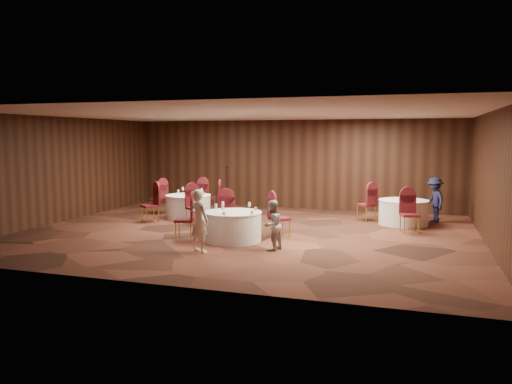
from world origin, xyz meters
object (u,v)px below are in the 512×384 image
(table_main, at_px, (233,226))
(woman_a, at_px, (199,221))
(man_c, at_px, (435,200))
(woman_b, at_px, (272,225))
(table_right, at_px, (403,212))
(table_left, at_px, (188,206))
(mic_stand, at_px, (227,198))

(table_main, bearing_deg, woman_a, -102.32)
(man_c, bearing_deg, woman_b, -60.54)
(table_right, distance_m, woman_a, 6.67)
(table_main, bearing_deg, table_right, 43.45)
(man_c, bearing_deg, table_right, -75.29)
(table_left, height_order, table_right, same)
(mic_stand, height_order, woman_b, mic_stand)
(table_right, bearing_deg, table_main, -136.55)
(table_left, xyz_separation_m, woman_a, (2.34, -4.28, 0.34))
(woman_a, distance_m, man_c, 7.79)
(table_left, height_order, woman_a, woman_a)
(table_right, distance_m, man_c, 1.19)
(table_main, height_order, table_left, same)
(table_left, relative_size, man_c, 1.05)
(woman_a, bearing_deg, table_right, -104.96)
(table_main, height_order, man_c, man_c)
(table_right, distance_m, mic_stand, 6.16)
(mic_stand, bearing_deg, man_c, -3.41)
(table_main, relative_size, table_right, 1.00)
(table_right, relative_size, mic_stand, 0.94)
(table_main, relative_size, woman_b, 1.24)
(table_left, bearing_deg, mic_stand, 74.32)
(table_right, height_order, woman_a, woman_a)
(mic_stand, bearing_deg, table_left, -105.68)
(table_right, height_order, man_c, man_c)
(table_main, distance_m, woman_a, 1.42)
(mic_stand, relative_size, man_c, 1.12)
(table_left, xyz_separation_m, mic_stand, (0.56, 1.98, 0.07))
(table_right, bearing_deg, woman_b, -121.98)
(table_left, height_order, man_c, man_c)
(table_right, xyz_separation_m, mic_stand, (-6.05, 1.16, 0.07))
(woman_a, bearing_deg, woman_b, -130.75)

